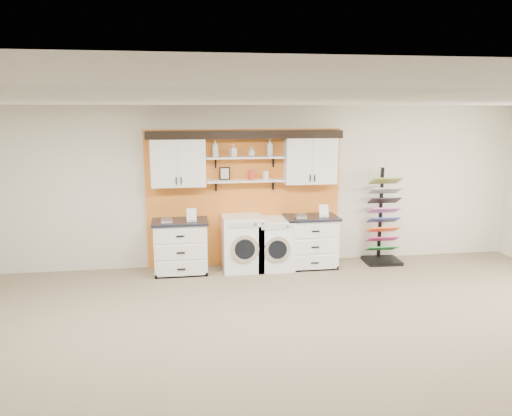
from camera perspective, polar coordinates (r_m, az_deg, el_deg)
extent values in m
plane|color=#7E6C55|center=(5.46, 4.34, -18.88)|extent=(10.00, 10.00, 0.00)
plane|color=white|center=(4.72, 4.85, 11.98)|extent=(10.00, 10.00, 0.00)
plane|color=beige|center=(8.76, -1.38, 2.48)|extent=(10.00, 0.00, 10.00)
cube|color=orange|center=(8.76, -1.34, 1.15)|extent=(3.40, 0.07, 2.40)
cube|color=white|center=(8.44, -8.89, 5.29)|extent=(0.90, 0.34, 0.84)
cube|color=white|center=(8.27, -10.42, 5.12)|extent=(0.42, 0.01, 0.78)
cube|color=white|center=(8.26, -7.36, 5.21)|extent=(0.42, 0.01, 0.78)
cube|color=white|center=(8.72, 6.19, 5.55)|extent=(0.90, 0.34, 0.84)
cube|color=white|center=(8.50, 5.05, 5.42)|extent=(0.42, 0.01, 0.78)
cube|color=white|center=(8.62, 7.91, 5.44)|extent=(0.42, 0.01, 0.78)
cube|color=white|center=(8.55, -1.21, 3.13)|extent=(1.32, 0.28, 0.03)
cube|color=white|center=(8.50, -1.22, 5.80)|extent=(1.32, 0.28, 0.03)
cube|color=black|center=(8.49, -1.25, 8.50)|extent=(3.30, 0.40, 0.10)
cube|color=black|center=(8.31, -1.08, 8.03)|extent=(3.30, 0.04, 0.04)
cube|color=black|center=(8.54, -3.59, 3.96)|extent=(0.18, 0.02, 0.22)
cube|color=beige|center=(8.53, -3.59, 3.95)|extent=(0.14, 0.01, 0.18)
cylinder|color=red|center=(8.55, -0.55, 3.78)|extent=(0.11, 0.11, 0.16)
cylinder|color=silver|center=(8.59, 1.11, 3.75)|extent=(0.10, 0.10, 0.14)
cube|color=white|center=(8.56, -8.60, -4.49)|extent=(0.87, 0.60, 0.87)
cube|color=black|center=(8.42, -8.51, -7.61)|extent=(0.87, 0.06, 0.07)
cube|color=black|center=(8.45, -8.69, -1.53)|extent=(0.93, 0.66, 0.04)
cube|color=white|center=(8.19, -8.65, -3.18)|extent=(0.79, 0.02, 0.24)
cube|color=white|center=(8.26, -8.59, -5.06)|extent=(0.79, 0.02, 0.24)
cube|color=white|center=(8.35, -8.53, -6.90)|extent=(0.79, 0.02, 0.24)
cube|color=white|center=(8.84, 6.24, -3.91)|extent=(0.87, 0.60, 0.87)
cube|color=black|center=(8.71, 6.64, -6.91)|extent=(0.87, 0.06, 0.07)
cube|color=black|center=(8.74, 6.30, -1.05)|extent=(0.92, 0.66, 0.04)
cube|color=white|center=(8.49, 6.81, -2.62)|extent=(0.79, 0.02, 0.24)
cube|color=white|center=(8.56, 6.76, -4.44)|extent=(0.79, 0.02, 0.24)
cube|color=white|center=(8.64, 6.72, -6.22)|extent=(0.79, 0.02, 0.24)
cube|color=white|center=(8.61, -1.59, -4.00)|extent=(0.68, 0.66, 0.95)
cube|color=silver|center=(8.19, -1.32, -1.89)|extent=(0.58, 0.02, 0.10)
cylinder|color=silver|center=(8.29, -1.30, -4.70)|extent=(0.48, 0.05, 0.48)
cylinder|color=black|center=(8.27, -1.28, -4.75)|extent=(0.34, 0.03, 0.34)
cube|color=white|center=(8.70, 2.03, -4.05)|extent=(0.63, 0.66, 0.89)
cube|color=silver|center=(8.29, 2.47, -2.13)|extent=(0.54, 0.02, 0.09)
cylinder|color=silver|center=(8.38, 2.45, -4.74)|extent=(0.45, 0.05, 0.45)
cylinder|color=black|center=(8.36, 2.48, -4.78)|extent=(0.32, 0.03, 0.32)
cube|color=black|center=(9.38, 14.17, -5.87)|extent=(0.65, 0.55, 0.06)
cube|color=black|center=(9.34, 14.03, -0.54)|extent=(0.05, 0.05, 1.66)
cube|color=#258A3D|center=(9.33, 14.19, -4.49)|extent=(0.53, 0.32, 0.15)
cube|color=#CF1873|center=(9.29, 14.24, -3.45)|extent=(0.53, 0.32, 0.15)
cube|color=#FF601A|center=(9.25, 14.30, -2.39)|extent=(0.53, 0.32, 0.15)
cube|color=#2D3AA0|center=(9.21, 14.35, -1.32)|extent=(0.53, 0.32, 0.15)
cube|color=pink|center=(9.17, 14.40, -0.24)|extent=(0.53, 0.32, 0.15)
cube|color=black|center=(9.14, 14.46, 0.84)|extent=(0.53, 0.32, 0.15)
cube|color=#BBBBBB|center=(9.11, 14.51, 1.93)|extent=(0.53, 0.32, 0.15)
cube|color=olive|center=(9.08, 14.56, 3.03)|extent=(0.53, 0.32, 0.15)
imported|color=silver|center=(8.44, -4.67, 6.80)|extent=(0.12, 0.12, 0.29)
imported|color=silver|center=(8.47, -2.62, 6.59)|extent=(0.12, 0.12, 0.21)
imported|color=silver|center=(8.51, -0.53, 6.47)|extent=(0.18, 0.18, 0.16)
imported|color=silver|center=(8.55, 1.58, 6.94)|extent=(0.12, 0.12, 0.30)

